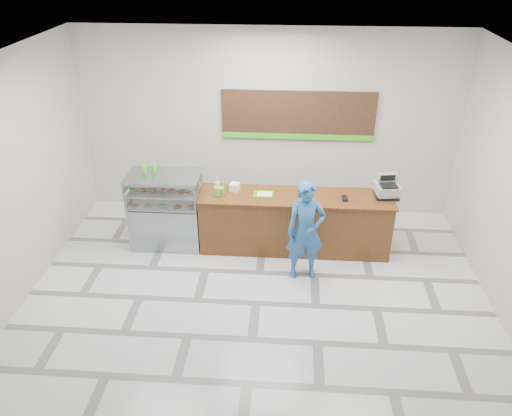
# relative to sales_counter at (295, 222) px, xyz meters

# --- Properties ---
(floor) EXTENTS (7.00, 7.00, 0.00)m
(floor) POSITION_rel_sales_counter_xyz_m (-0.55, -1.55, -0.52)
(floor) COLOR silver
(floor) RESTS_ON ground
(back_wall) EXTENTS (7.00, 0.00, 7.00)m
(back_wall) POSITION_rel_sales_counter_xyz_m (-0.55, 1.45, 1.23)
(back_wall) COLOR beige
(back_wall) RESTS_ON floor
(ceiling) EXTENTS (7.00, 7.00, 0.00)m
(ceiling) POSITION_rel_sales_counter_xyz_m (-0.55, -1.55, 2.98)
(ceiling) COLOR silver
(ceiling) RESTS_ON back_wall
(sales_counter) EXTENTS (3.26, 0.76, 1.03)m
(sales_counter) POSITION_rel_sales_counter_xyz_m (0.00, 0.00, 0.00)
(sales_counter) COLOR brown
(sales_counter) RESTS_ON floor
(display_case) EXTENTS (1.22, 0.72, 1.33)m
(display_case) POSITION_rel_sales_counter_xyz_m (-2.22, -0.00, 0.16)
(display_case) COLOR gray
(display_case) RESTS_ON floor
(menu_board) EXTENTS (2.80, 0.06, 0.90)m
(menu_board) POSITION_rel_sales_counter_xyz_m (-0.00, 1.41, 1.42)
(menu_board) COLOR black
(menu_board) RESTS_ON back_wall
(cash_register) EXTENTS (0.43, 0.45, 0.36)m
(cash_register) POSITION_rel_sales_counter_xyz_m (1.50, 0.12, 0.65)
(cash_register) COLOR black
(cash_register) RESTS_ON sales_counter
(card_terminal) EXTENTS (0.10, 0.18, 0.04)m
(card_terminal) POSITION_rel_sales_counter_xyz_m (0.80, -0.07, 0.53)
(card_terminal) COLOR black
(card_terminal) RESTS_ON sales_counter
(serving_tray) EXTENTS (0.35, 0.26, 0.02)m
(serving_tray) POSITION_rel_sales_counter_xyz_m (-0.54, -0.00, 0.52)
(serving_tray) COLOR #32B300
(serving_tray) RESTS_ON sales_counter
(napkin_box) EXTENTS (0.18, 0.18, 0.13)m
(napkin_box) POSITION_rel_sales_counter_xyz_m (-1.04, 0.12, 0.58)
(napkin_box) COLOR white
(napkin_box) RESTS_ON sales_counter
(straw_cup) EXTENTS (0.08, 0.08, 0.11)m
(straw_cup) POSITION_rel_sales_counter_xyz_m (-1.34, 0.19, 0.57)
(straw_cup) COLOR silver
(straw_cup) RESTS_ON sales_counter
(promo_box) EXTENTS (0.18, 0.14, 0.15)m
(promo_box) POSITION_rel_sales_counter_xyz_m (-1.27, -0.08, 0.59)
(promo_box) COLOR green
(promo_box) RESTS_ON sales_counter
(donut_decal) EXTENTS (0.17, 0.17, 0.00)m
(donut_decal) POSITION_rel_sales_counter_xyz_m (0.21, -0.22, 0.52)
(donut_decal) COLOR #D46384
(donut_decal) RESTS_ON sales_counter
(green_cup_left) EXTENTS (0.08, 0.08, 0.12)m
(green_cup_left) POSITION_rel_sales_counter_xyz_m (-2.55, 0.10, 0.88)
(green_cup_left) COLOR green
(green_cup_left) RESTS_ON display_case
(green_cup_right) EXTENTS (0.08, 0.08, 0.12)m
(green_cup_right) POSITION_rel_sales_counter_xyz_m (-2.41, 0.17, 0.88)
(green_cup_right) COLOR green
(green_cup_right) RESTS_ON display_case
(customer) EXTENTS (0.66, 0.48, 1.66)m
(customer) POSITION_rel_sales_counter_xyz_m (0.16, -0.78, 0.31)
(customer) COLOR #265A94
(customer) RESTS_ON floor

